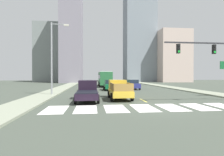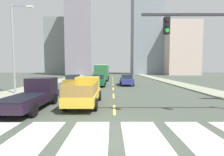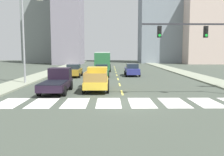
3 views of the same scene
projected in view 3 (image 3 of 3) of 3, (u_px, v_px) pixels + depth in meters
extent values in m
plane|color=#3F473D|center=(125.00, 103.00, 16.23)|extent=(160.00, 160.00, 0.00)
cube|color=gray|center=(193.00, 75.00, 34.21)|extent=(2.92, 110.00, 0.15)
cube|color=gray|center=(41.00, 75.00, 34.01)|extent=(2.92, 110.00, 0.15)
cube|color=white|center=(10.00, 103.00, 16.16)|extent=(1.62, 3.31, 0.01)
cube|color=white|center=(43.00, 103.00, 16.18)|extent=(1.62, 3.31, 0.01)
cube|color=white|center=(76.00, 103.00, 16.20)|extent=(1.62, 3.31, 0.01)
cube|color=white|center=(109.00, 103.00, 16.22)|extent=(1.62, 3.31, 0.01)
cube|color=white|center=(141.00, 103.00, 16.24)|extent=(1.62, 3.31, 0.01)
cube|color=white|center=(174.00, 103.00, 16.26)|extent=(1.62, 3.31, 0.01)
cube|color=white|center=(206.00, 103.00, 16.28)|extent=(1.62, 3.31, 0.01)
cube|color=#D6CA51|center=(122.00, 93.00, 20.21)|extent=(0.16, 2.40, 0.01)
cube|color=#D6CA51|center=(120.00, 85.00, 25.18)|extent=(0.16, 2.40, 0.01)
cube|color=#D6CA51|center=(118.00, 79.00, 30.15)|extent=(0.16, 2.40, 0.01)
cube|color=#D6CA51|center=(117.00, 75.00, 35.12)|extent=(0.16, 2.40, 0.01)
cube|color=#D6CA51|center=(116.00, 72.00, 40.09)|extent=(0.16, 2.40, 0.01)
cube|color=#D6CA51|center=(115.00, 70.00, 45.06)|extent=(0.16, 2.40, 0.01)
cube|color=#D6CA51|center=(115.00, 68.00, 50.03)|extent=(0.16, 2.40, 0.01)
cube|color=#D6CA51|center=(114.00, 67.00, 55.00)|extent=(0.16, 2.40, 0.01)
cube|color=gold|center=(97.00, 83.00, 21.38)|extent=(1.96, 5.20, 0.56)
cube|color=gold|center=(98.00, 72.00, 22.98)|extent=(1.84, 1.60, 1.00)
cube|color=#19232D|center=(98.00, 70.00, 23.40)|extent=(1.72, 0.08, 0.56)
cube|color=gold|center=(96.00, 80.00, 20.40)|extent=(1.84, 3.30, 0.06)
cylinder|color=black|center=(87.00, 84.00, 22.95)|extent=(0.22, 0.80, 0.80)
cylinder|color=black|center=(108.00, 83.00, 22.97)|extent=(0.22, 0.80, 0.80)
cylinder|color=black|center=(84.00, 88.00, 19.85)|extent=(0.22, 0.80, 0.80)
cylinder|color=black|center=(108.00, 88.00, 19.87)|extent=(0.22, 0.80, 0.80)
cube|color=olive|center=(85.00, 76.00, 20.35)|extent=(0.06, 3.17, 0.70)
cube|color=olive|center=(107.00, 76.00, 20.37)|extent=(0.06, 3.17, 0.70)
cube|color=olive|center=(95.00, 78.00, 18.79)|extent=(1.80, 0.06, 0.70)
cube|color=black|center=(56.00, 85.00, 20.10)|extent=(1.96, 5.20, 0.56)
cube|color=black|center=(60.00, 73.00, 21.70)|extent=(1.84, 1.60, 1.00)
cube|color=#19232D|center=(61.00, 71.00, 22.12)|extent=(1.72, 0.08, 0.56)
cube|color=black|center=(53.00, 82.00, 19.12)|extent=(1.84, 3.30, 0.06)
cylinder|color=black|center=(49.00, 85.00, 21.67)|extent=(0.22, 0.80, 0.80)
cylinder|color=black|center=(71.00, 85.00, 21.69)|extent=(0.22, 0.80, 0.80)
cylinder|color=black|center=(39.00, 91.00, 18.57)|extent=(0.22, 0.80, 0.80)
cylinder|color=black|center=(65.00, 91.00, 18.59)|extent=(0.22, 0.80, 0.80)
cube|color=#2A6B3C|center=(103.00, 60.00, 43.45)|extent=(2.50, 10.80, 2.70)
cube|color=#19232D|center=(103.00, 58.00, 43.41)|extent=(2.52, 9.94, 0.80)
cube|color=silver|center=(103.00, 52.00, 43.29)|extent=(2.40, 10.37, 0.12)
cylinder|color=black|center=(97.00, 67.00, 46.91)|extent=(0.22, 1.00, 1.00)
cylinder|color=black|center=(110.00, 67.00, 46.93)|extent=(0.22, 1.00, 1.00)
cylinder|color=black|center=(95.00, 69.00, 40.63)|extent=(0.22, 1.00, 1.00)
cylinder|color=black|center=(110.00, 69.00, 40.65)|extent=(0.22, 1.00, 1.00)
cube|color=olive|center=(74.00, 72.00, 32.75)|extent=(1.80, 4.40, 0.76)
cube|color=#1E2833|center=(74.00, 67.00, 32.52)|extent=(1.58, 2.11, 0.64)
cylinder|color=black|center=(69.00, 74.00, 34.14)|extent=(0.22, 0.64, 0.64)
cylinder|color=black|center=(82.00, 74.00, 34.15)|extent=(0.22, 0.64, 0.64)
cylinder|color=black|center=(65.00, 75.00, 31.43)|extent=(0.22, 0.64, 0.64)
cylinder|color=black|center=(79.00, 75.00, 31.44)|extent=(0.22, 0.64, 0.64)
cube|color=#105B32|center=(102.00, 72.00, 32.82)|extent=(1.80, 4.40, 0.76)
cube|color=#1E2833|center=(102.00, 67.00, 32.59)|extent=(1.58, 2.11, 0.64)
cylinder|color=black|center=(96.00, 74.00, 34.21)|extent=(0.22, 0.64, 0.64)
cylinder|color=black|center=(109.00, 74.00, 34.22)|extent=(0.22, 0.64, 0.64)
cylinder|color=black|center=(95.00, 75.00, 31.50)|extent=(0.22, 0.64, 0.64)
cylinder|color=black|center=(108.00, 75.00, 31.51)|extent=(0.22, 0.64, 0.64)
cube|color=navy|center=(132.00, 71.00, 34.14)|extent=(1.80, 4.40, 0.76)
cube|color=#1E2833|center=(132.00, 66.00, 33.91)|extent=(1.58, 2.11, 0.64)
cylinder|color=black|center=(125.00, 73.00, 35.53)|extent=(0.22, 0.64, 0.64)
cylinder|color=black|center=(137.00, 73.00, 35.54)|extent=(0.22, 0.64, 0.64)
cylinder|color=black|center=(126.00, 74.00, 32.82)|extent=(0.22, 0.64, 0.64)
cylinder|color=black|center=(140.00, 74.00, 32.83)|extent=(0.22, 0.64, 0.64)
cube|color=#2D2D33|center=(200.00, 24.00, 17.72)|extent=(8.52, 0.12, 0.12)
cube|color=black|center=(206.00, 32.00, 17.78)|extent=(0.28, 0.24, 0.84)
cylinder|color=black|center=(207.00, 28.00, 17.62)|extent=(0.20, 0.04, 0.20)
cylinder|color=black|center=(206.00, 32.00, 17.65)|extent=(0.20, 0.04, 0.20)
cylinder|color=green|center=(206.00, 35.00, 17.68)|extent=(0.20, 0.04, 0.20)
cube|color=black|center=(159.00, 32.00, 17.75)|extent=(0.28, 0.24, 0.84)
cylinder|color=black|center=(160.00, 28.00, 17.59)|extent=(0.20, 0.04, 0.20)
cylinder|color=black|center=(160.00, 32.00, 17.62)|extent=(0.20, 0.04, 0.20)
cylinder|color=green|center=(160.00, 35.00, 17.65)|extent=(0.20, 0.04, 0.20)
cylinder|color=gray|center=(24.00, 41.00, 25.23)|extent=(0.20, 0.20, 9.00)
cube|color=silver|center=(40.00, 0.00, 24.79)|extent=(0.60, 0.28, 0.16)
cube|color=beige|center=(205.00, 29.00, 67.50)|extent=(11.38, 8.54, 19.35)
cube|color=gray|center=(45.00, 26.00, 74.65)|extent=(11.46, 9.47, 22.45)
cube|color=gray|center=(68.00, 2.00, 64.65)|extent=(7.21, 10.81, 33.25)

